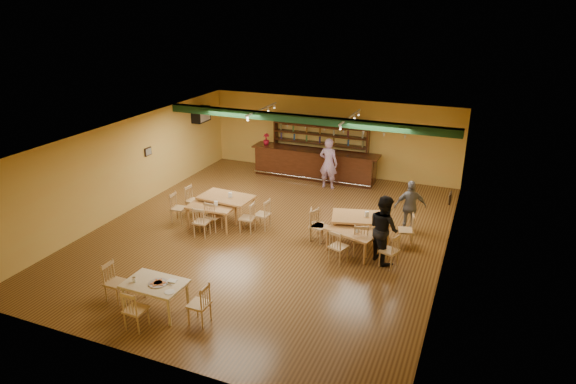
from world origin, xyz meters
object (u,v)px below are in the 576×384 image
at_px(bar_counter, 315,164).
at_px(patron_right_a, 384,229).
at_px(dining_table_b, 361,229).
at_px(patron_bar, 328,163).
at_px(dining_table_c, 212,216).
at_px(dining_table_a, 227,209).
at_px(dining_table_d, 352,242).
at_px(near_table, 156,297).

bearing_deg(bar_counter, patron_right_a, -55.00).
relative_size(dining_table_b, patron_bar, 0.87).
relative_size(dining_table_b, dining_table_c, 1.15).
xyz_separation_m(dining_table_a, patron_bar, (2.02, 4.02, 0.53)).
bearing_deg(patron_right_a, patron_bar, -12.16).
distance_m(bar_counter, patron_right_a, 6.74).
height_order(bar_counter, dining_table_d, bar_counter).
xyz_separation_m(dining_table_a, dining_table_b, (4.26, 0.13, -0.00)).
bearing_deg(near_table, dining_table_c, 104.94).
bearing_deg(dining_table_a, dining_table_d, -4.38).
xyz_separation_m(near_table, patron_bar, (1.11, 8.92, 0.58)).
relative_size(dining_table_c, patron_right_a, 0.77).
xyz_separation_m(bar_counter, dining_table_a, (-1.20, -4.85, -0.15)).
relative_size(bar_counter, dining_table_c, 3.51).
relative_size(dining_table_d, patron_right_a, 0.74).
distance_m(bar_counter, dining_table_d, 6.23).
xyz_separation_m(dining_table_d, patron_bar, (-2.20, 4.62, 0.60)).
bearing_deg(dining_table_a, near_table, -75.88).
xyz_separation_m(bar_counter, patron_right_a, (3.86, -5.52, 0.36)).
height_order(dining_table_d, near_table, near_table).
distance_m(dining_table_c, near_table, 4.47).
xyz_separation_m(bar_counter, dining_table_c, (-1.40, -5.41, -0.21)).
height_order(dining_table_d, patron_right_a, patron_right_a).
distance_m(dining_table_a, patron_right_a, 5.13).
distance_m(dining_table_a, patron_bar, 4.54).
bearing_deg(dining_table_d, patron_bar, 133.69).
height_order(bar_counter, patron_right_a, patron_right_a).
distance_m(dining_table_b, patron_bar, 4.52).
xyz_separation_m(bar_counter, patron_bar, (0.82, -0.83, 0.38)).
distance_m(dining_table_a, dining_table_c, 0.60).
bearing_deg(dining_table_a, dining_table_b, 5.36).
bearing_deg(dining_table_a, dining_table_c, -105.90).
bearing_deg(dining_table_a, patron_bar, 66.91).
distance_m(dining_table_a, near_table, 4.98).
xyz_separation_m(dining_table_b, near_table, (-3.35, -5.03, -0.05)).
bearing_deg(bar_counter, dining_table_b, -57.00).
relative_size(patron_bar, patron_right_a, 1.02).
distance_m(bar_counter, dining_table_a, 5.00).
bearing_deg(bar_counter, dining_table_d, -60.95).
bearing_deg(bar_counter, near_table, -91.71).
height_order(dining_table_b, dining_table_d, dining_table_b).
bearing_deg(dining_table_d, dining_table_c, -162.21).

